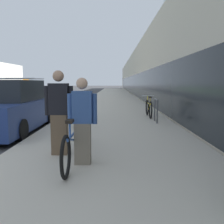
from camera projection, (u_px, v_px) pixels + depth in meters
sidewalk_slab at (114, 98)px, 24.46m from camera, size 4.43×70.00×0.11m
storefront_facade at (170, 75)px, 32.04m from camera, size 10.01×70.00×5.08m
lawn_strip at (1, 96)px, 28.55m from camera, size 5.54×70.00×0.03m
tandem_bicycle at (77, 139)px, 4.77m from camera, size 0.52×2.86×0.84m
person_rider at (82, 121)px, 4.35m from camera, size 0.51×0.20×1.52m
person_bystander at (59, 113)px, 4.93m from camera, size 0.57×0.22×1.67m
bike_rack_hoop at (156, 108)px, 8.96m from camera, size 0.05×0.60×0.84m
cruiser_bike_nearest at (149, 108)px, 10.36m from camera, size 0.52×1.70×0.88m
parked_sedan_curbside at (12, 108)px, 7.83m from camera, size 1.77×4.54×1.68m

